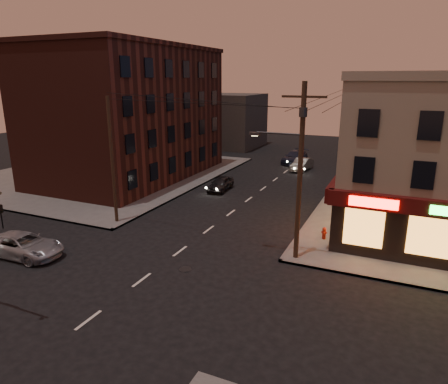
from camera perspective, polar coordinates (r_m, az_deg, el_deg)
The scene contains 14 objects.
ground at distance 22.05m, azimuth -11.67°, elevation -12.21°, with size 120.00×120.00×0.00m, color black.
sidewalk_nw at distance 46.74m, azimuth -16.22°, elevation 2.66°, with size 24.00×28.00×0.15m, color #514F4C.
brick_apartment at distance 43.57m, azimuth -13.29°, elevation 10.72°, with size 12.00×20.00×13.00m, color #431B15.
bg_building_ne_a at distance 54.06m, azimuth 26.49°, elevation 7.05°, with size 10.00×12.00×7.00m, color #3F3D3A.
bg_building_nw at distance 62.99m, azimuth 0.84°, elevation 10.18°, with size 9.00×10.00×8.00m, color #3F3D3A.
bg_building_ne_b at distance 67.98m, azimuth 24.43°, elevation 8.36°, with size 8.00×8.00×6.00m, color #3F3D3A.
utility_pole_main at distance 22.44m, azimuth 10.58°, elevation 4.04°, with size 4.20×0.44×10.00m.
utility_pole_far at distance 48.17m, azimuth 18.23°, elevation 8.41°, with size 0.26×0.26×9.00m, color #382619.
utility_pole_west at distance 29.38m, azimuth -15.67°, elevation 4.28°, with size 0.24×0.24×9.00m, color #382619.
suv_cross at distance 26.83m, azimuth -26.72°, elevation -6.81°, with size 2.28×4.95×1.38m, color gray.
sedan_near at distance 37.87m, azimuth -0.47°, elevation 1.20°, with size 1.56×3.89×1.33m, color black.
sedan_mid at distance 47.19m, azimuth 11.05°, elevation 3.90°, with size 1.49×4.27×1.41m, color slate.
sedan_far at distance 51.10m, azimuth 10.09°, elevation 4.92°, with size 2.12×5.22×1.51m, color #191F33.
fire_hydrant at distance 26.96m, azimuth 14.12°, elevation -5.64°, with size 0.36×0.36×0.81m.
Camera 1 is at (11.74, -15.59, 10.26)m, focal length 32.00 mm.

